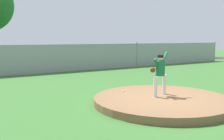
{
  "coord_description": "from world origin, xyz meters",
  "views": [
    {
      "loc": [
        -5.96,
        -6.3,
        2.21
      ],
      "look_at": [
        -0.3,
        2.71,
        0.91
      ],
      "focal_mm": 40.83,
      "sensor_mm": 36.0,
      "label": 1
    }
  ],
  "objects_px": {
    "parked_car_teal": "(123,53)",
    "traffic_cone_orange": "(103,59)",
    "baseball": "(123,91)",
    "pitcher_youth": "(160,71)"
  },
  "relations": [
    {
      "from": "pitcher_youth",
      "to": "traffic_cone_orange",
      "type": "height_order",
      "value": "pitcher_youth"
    },
    {
      "from": "parked_car_teal",
      "to": "traffic_cone_orange",
      "type": "bearing_deg",
      "value": 160.82
    },
    {
      "from": "pitcher_youth",
      "to": "traffic_cone_orange",
      "type": "xyz_separation_m",
      "value": [
        6.29,
        14.8,
        -0.85
      ]
    },
    {
      "from": "parked_car_teal",
      "to": "traffic_cone_orange",
      "type": "xyz_separation_m",
      "value": [
        -1.92,
        0.67,
        -0.55
      ]
    },
    {
      "from": "baseball",
      "to": "parked_car_teal",
      "type": "distance_m",
      "value": 15.75
    },
    {
      "from": "pitcher_youth",
      "to": "baseball",
      "type": "bearing_deg",
      "value": 121.96
    },
    {
      "from": "pitcher_youth",
      "to": "traffic_cone_orange",
      "type": "relative_size",
      "value": 2.8
    },
    {
      "from": "baseball",
      "to": "parked_car_teal",
      "type": "bearing_deg",
      "value": 55.37
    },
    {
      "from": "baseball",
      "to": "parked_car_teal",
      "type": "height_order",
      "value": "parked_car_teal"
    },
    {
      "from": "parked_car_teal",
      "to": "traffic_cone_orange",
      "type": "height_order",
      "value": "parked_car_teal"
    }
  ]
}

